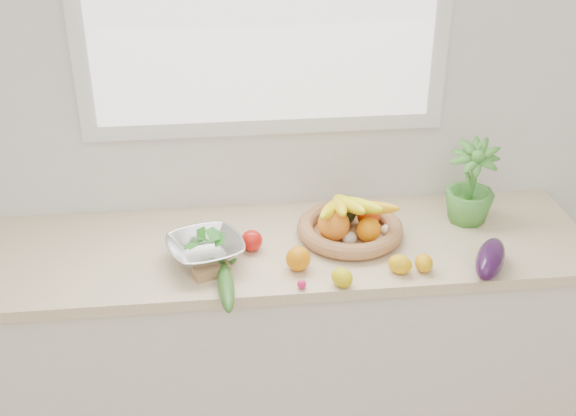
{
  "coord_description": "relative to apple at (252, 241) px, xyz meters",
  "views": [
    {
      "loc": [
        -0.19,
        -0.2,
        2.22
      ],
      "look_at": [
        0.05,
        1.93,
        1.05
      ],
      "focal_mm": 45.0,
      "sensor_mm": 36.0,
      "label": 1
    }
  ],
  "objects": [
    {
      "name": "eggplant",
      "position": [
        0.77,
        -0.22,
        0.01
      ],
      "size": [
        0.19,
        0.25,
        0.09
      ],
      "primitive_type": "ellipsoid",
      "rotation": [
        0.0,
        0.0,
        -0.51
      ],
      "color": "#290D32",
      "rests_on": "countertop"
    },
    {
      "name": "lemon_c",
      "position": [
        0.47,
        -0.19,
        -0.01
      ],
      "size": [
        0.1,
        0.1,
        0.06
      ],
      "primitive_type": "ellipsoid",
      "rotation": [
        0.0,
        0.0,
        0.94
      ],
      "color": "#EAAA0C",
      "rests_on": "countertop"
    },
    {
      "name": "garlic_b",
      "position": [
        0.49,
        0.04,
        -0.02
      ],
      "size": [
        0.07,
        0.07,
        0.04
      ],
      "primitive_type": "ellipsoid",
      "rotation": [
        0.0,
        0.0,
        0.43
      ],
      "color": "white",
      "rests_on": "countertop"
    },
    {
      "name": "radish",
      "position": [
        0.14,
        -0.25,
        -0.02
      ],
      "size": [
        0.03,
        0.03,
        0.03
      ],
      "primitive_type": "sphere",
      "rotation": [
        0.0,
        0.0,
        0.03
      ],
      "color": "#E21C5C",
      "rests_on": "countertop"
    },
    {
      "name": "counter_cabinet",
      "position": [
        0.08,
        0.03,
        -0.51
      ],
      "size": [
        2.2,
        0.58,
        0.86
      ],
      "primitive_type": "cube",
      "color": "silver",
      "rests_on": "ground"
    },
    {
      "name": "cucumber",
      "position": [
        -0.1,
        -0.25,
        -0.01
      ],
      "size": [
        0.06,
        0.28,
        0.05
      ],
      "primitive_type": "ellipsoid",
      "rotation": [
        0.0,
        0.0,
        0.03
      ],
      "color": "#294E16",
      "rests_on": "countertop"
    },
    {
      "name": "colander_with_spinach",
      "position": [
        -0.16,
        -0.06,
        0.03
      ],
      "size": [
        0.31,
        0.31,
        0.13
      ],
      "color": "white",
      "rests_on": "countertop"
    },
    {
      "name": "orange_loose",
      "position": [
        0.14,
        -0.14,
        0.0
      ],
      "size": [
        0.09,
        0.09,
        0.08
      ],
      "primitive_type": "sphere",
      "rotation": [
        0.0,
        0.0,
        0.08
      ],
      "color": "orange",
      "rests_on": "countertop"
    },
    {
      "name": "apple",
      "position": [
        0.0,
        0.0,
        0.0
      ],
      "size": [
        0.1,
        0.1,
        0.07
      ],
      "primitive_type": "sphere",
      "rotation": [
        0.0,
        0.0,
        0.43
      ],
      "color": "red",
      "rests_on": "countertop"
    },
    {
      "name": "garlic_a",
      "position": [
        0.34,
        0.0,
        -0.01
      ],
      "size": [
        0.07,
        0.07,
        0.05
      ],
      "primitive_type": "ellipsoid",
      "rotation": [
        0.0,
        0.0,
        -0.38
      ],
      "color": "white",
      "rests_on": "countertop"
    },
    {
      "name": "garlic_c",
      "position": [
        0.44,
        -0.03,
        -0.02
      ],
      "size": [
        0.05,
        0.05,
        0.04
      ],
      "primitive_type": "ellipsoid",
      "rotation": [
        0.0,
        0.0,
        0.09
      ],
      "color": "silver",
      "rests_on": "countertop"
    },
    {
      "name": "countertop",
      "position": [
        0.08,
        0.03,
        -0.06
      ],
      "size": [
        2.24,
        0.62,
        0.04
      ],
      "primitive_type": "cube",
      "color": "beige",
      "rests_on": "counter_cabinet"
    },
    {
      "name": "lemon_a",
      "position": [
        0.27,
        -0.25,
        -0.01
      ],
      "size": [
        0.09,
        0.1,
        0.06
      ],
      "primitive_type": "ellipsoid",
      "rotation": [
        0.0,
        0.0,
        0.49
      ],
      "color": "yellow",
      "rests_on": "countertop"
    },
    {
      "name": "ginger",
      "position": [
        -0.14,
        -0.15,
        -0.02
      ],
      "size": [
        0.13,
        0.09,
        0.04
      ],
      "primitive_type": "cube",
      "rotation": [
        0.0,
        0.0,
        0.42
      ],
      "color": "tan",
      "rests_on": "countertop"
    },
    {
      "name": "fruit_basket",
      "position": [
        0.35,
        0.05,
        0.02
      ],
      "size": [
        0.46,
        0.46,
        0.19
      ],
      "color": "tan",
      "rests_on": "countertop"
    },
    {
      "name": "potted_herb",
      "position": [
        0.8,
        0.12,
        0.11
      ],
      "size": [
        0.23,
        0.23,
        0.32
      ],
      "primitive_type": "imported",
      "rotation": [
        0.0,
        0.0,
        -0.37
      ],
      "color": "#459134",
      "rests_on": "countertop"
    },
    {
      "name": "back_wall",
      "position": [
        0.08,
        0.33,
        0.41
      ],
      "size": [
        4.5,
        0.02,
        2.7
      ],
      "primitive_type": "cube",
      "color": "white",
      "rests_on": "ground"
    },
    {
      "name": "lemon_b",
      "position": [
        0.55,
        -0.19,
        -0.01
      ],
      "size": [
        0.06,
        0.07,
        0.06
      ],
      "primitive_type": "ellipsoid",
      "rotation": [
        0.0,
        0.0,
        -0.02
      ],
      "color": "#E6A10C",
      "rests_on": "countertop"
    }
  ]
}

